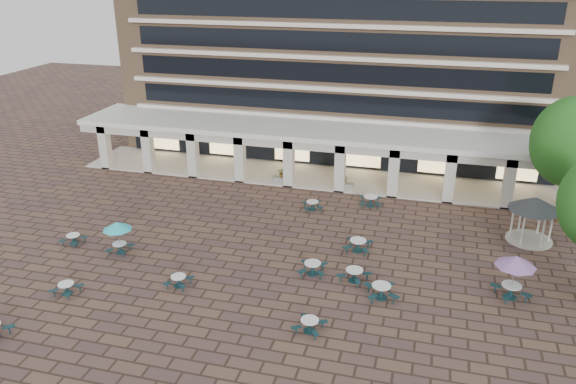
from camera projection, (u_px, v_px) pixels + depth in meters
The scene contains 19 objects.
ground at pixel (270, 260), 34.81m from camera, with size 120.00×120.00×0.00m, color brown.
apartment_building at pixel (347, 14), 52.74m from camera, with size 40.00×15.50×25.20m.
retail_arcade at pixel (321, 145), 46.87m from camera, with size 42.00×6.60×4.40m.
picnic_table_1 at pixel (179, 280), 31.89m from camera, with size 1.49×1.49×0.65m.
picnic_table_2 at pixel (310, 324), 27.98m from camera, with size 1.74×1.74×0.69m.
picnic_table_3 at pixel (354, 274), 32.40m from camera, with size 2.05×2.05×0.75m.
picnic_table_4 at pixel (117, 227), 35.03m from camera, with size 1.84×1.84×2.13m.
picnic_table_5 at pixel (66, 288), 31.16m from camera, with size 1.58×1.58×0.65m.
picnic_table_7 at pixel (381, 290), 30.76m from camera, with size 2.11×2.11×0.80m.
picnic_table_8 at pixel (73, 238), 36.70m from camera, with size 1.58×1.58×0.65m.
picnic_table_9 at pixel (313, 267), 33.13m from camera, with size 1.74×1.74×0.75m.
picnic_table_10 at pixel (358, 244), 35.75m from camera, with size 1.84×1.84×0.79m.
picnic_table_11 at pixel (516, 263), 30.14m from camera, with size 2.22×2.22×2.56m.
picnic_table_12 at pixel (312, 205), 41.73m from camera, with size 1.84×1.84×0.68m.
picnic_table_13 at pixel (370, 200), 42.37m from camera, with size 1.92×1.92×0.79m.
gazebo at pixel (534, 209), 36.39m from camera, with size 3.32×3.32×3.09m.
tree_east_c at pixel (572, 142), 37.78m from camera, with size 5.42×5.42×9.02m.
planter_left at pixel (282, 176), 46.79m from camera, with size 1.50×0.66×1.32m.
planter_right at pixel (344, 183), 45.55m from camera, with size 1.50×0.78×1.24m.
Camera 1 is at (9.05, -29.22, 17.18)m, focal length 35.00 mm.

